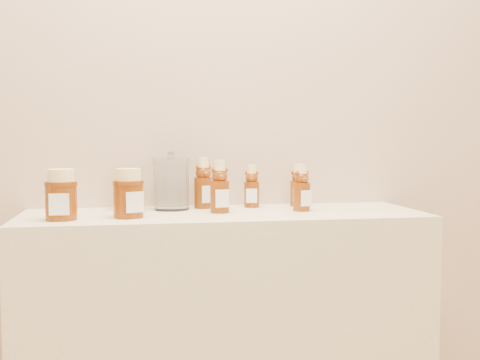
{
  "coord_description": "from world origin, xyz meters",
  "views": [
    {
      "loc": [
        -0.27,
        -0.22,
        1.12
      ],
      "look_at": [
        0.04,
        1.52,
        1.0
      ],
      "focal_mm": 45.0,
      "sensor_mm": 36.0,
      "label": 1
    }
  ],
  "objects": [
    {
      "name": "honey_jar_front",
      "position": [
        -0.28,
        1.49,
        0.97
      ],
      "size": [
        0.12,
        0.12,
        0.14
      ],
      "primitive_type": null,
      "rotation": [
        0.0,
        0.0,
        0.44
      ],
      "color": "#5B2407",
      "rests_on": "display_table"
    },
    {
      "name": "bear_bottle_back_right",
      "position": [
        0.27,
        1.68,
        0.98
      ],
      "size": [
        0.06,
        0.06,
        0.15
      ],
      "primitive_type": null,
      "rotation": [
        0.0,
        0.0,
        -0.18
      ],
      "color": "#5B2407",
      "rests_on": "display_table"
    },
    {
      "name": "display_table",
      "position": [
        0.0,
        1.55,
        0.45
      ],
      "size": [
        1.2,
        0.4,
        0.9
      ],
      "primitive_type": "cube",
      "color": "beige",
      "rests_on": "ground"
    },
    {
      "name": "bear_bottle_front_right",
      "position": [
        0.24,
        1.55,
        0.98
      ],
      "size": [
        0.07,
        0.07,
        0.16
      ],
      "primitive_type": null,
      "rotation": [
        0.0,
        0.0,
        0.27
      ],
      "color": "#5B2407",
      "rests_on": "display_table"
    },
    {
      "name": "bear_bottle_back_mid",
      "position": [
        0.11,
        1.68,
        0.98
      ],
      "size": [
        0.06,
        0.06,
        0.15
      ],
      "primitive_type": null,
      "rotation": [
        0.0,
        0.0,
        -0.21
      ],
      "color": "#5B2407",
      "rests_on": "display_table"
    },
    {
      "name": "bear_bottle_front_left",
      "position": [
        -0.01,
        1.55,
        0.99
      ],
      "size": [
        0.07,
        0.07,
        0.18
      ],
      "primitive_type": null,
      "rotation": [
        0.0,
        0.0,
        0.11
      ],
      "color": "#5B2407",
      "rests_on": "display_table"
    },
    {
      "name": "glass_canister",
      "position": [
        -0.15,
        1.65,
        0.99
      ],
      "size": [
        0.14,
        0.14,
        0.18
      ],
      "primitive_type": null,
      "rotation": [
        0.0,
        0.0,
        0.29
      ],
      "color": "white",
      "rests_on": "display_table"
    },
    {
      "name": "bear_bottle_back_left",
      "position": [
        -0.05,
        1.68,
        0.99
      ],
      "size": [
        0.08,
        0.08,
        0.18
      ],
      "primitive_type": null,
      "rotation": [
        0.0,
        0.0,
        0.39
      ],
      "color": "#5B2407",
      "rests_on": "display_table"
    },
    {
      "name": "wall_back",
      "position": [
        0.0,
        1.75,
        1.35
      ],
      "size": [
        3.5,
        0.02,
        2.7
      ],
      "primitive_type": "cube",
      "color": "tan",
      "rests_on": "ground"
    },
    {
      "name": "honey_jar_left",
      "position": [
        -0.46,
        1.47,
        0.97
      ],
      "size": [
        0.09,
        0.09,
        0.14
      ],
      "primitive_type": null,
      "rotation": [
        0.0,
        0.0,
        -0.02
      ],
      "color": "#5B2407",
      "rests_on": "display_table"
    },
    {
      "name": "honey_jar_back",
      "position": [
        -0.28,
        1.67,
        0.96
      ],
      "size": [
        0.08,
        0.08,
        0.13
      ],
      "primitive_type": null,
      "rotation": [
        0.0,
        0.0,
        0.02
      ],
      "color": "#5B2407",
      "rests_on": "display_table"
    }
  ]
}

